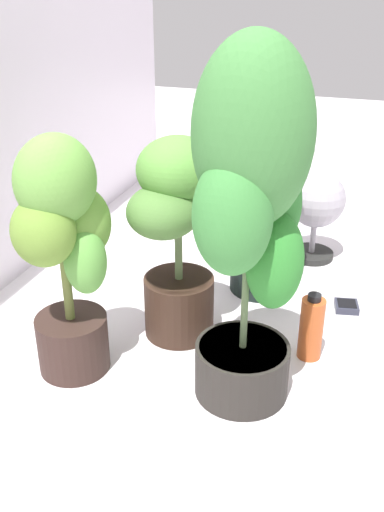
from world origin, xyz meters
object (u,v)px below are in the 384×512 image
at_px(hygrometer_box, 346,306).
at_px(nutrient_bottle, 311,328).
at_px(potted_plant_front_left, 251,206).
at_px(potted_plant_front_right, 266,189).
at_px(potted_plant_center, 178,227).
at_px(potted_plant_back_left, 65,246).
at_px(floor_fan, 316,203).

bearing_deg(hygrometer_box, nutrient_bottle, -116.58).
relative_size(potted_plant_front_left, nutrient_bottle, 4.42).
relative_size(potted_plant_front_right, hygrometer_box, 7.53).
relative_size(potted_plant_center, potted_plant_back_left, 0.92).
bearing_deg(nutrient_bottle, hygrometer_box, -15.11).
distance_m(potted_plant_center, nutrient_bottle, 0.51).
xyz_separation_m(potted_plant_front_left, potted_plant_back_left, (-0.05, 0.50, -0.16)).
distance_m(potted_plant_front_right, potted_plant_front_left, 0.63).
bearing_deg(potted_plant_center, potted_plant_back_left, 139.73).
distance_m(potted_plant_front_left, hygrometer_box, 0.82).
distance_m(potted_plant_front_left, floor_fan, 0.98).
relative_size(potted_plant_front_left, hygrometer_box, 10.37).
xyz_separation_m(potted_plant_front_right, floor_fan, (0.33, -0.14, -0.16)).
bearing_deg(floor_fan, hygrometer_box, 11.31).
bearing_deg(floor_fan, nutrient_bottle, -6.44).
height_order(potted_plant_center, floor_fan, potted_plant_center).
bearing_deg(hygrometer_box, potted_plant_front_right, 159.50).
xyz_separation_m(potted_plant_front_left, floor_fan, (0.93, -0.06, -0.33)).
bearing_deg(potted_plant_front_right, potted_plant_center, 152.83).
bearing_deg(nutrient_bottle, potted_plant_back_left, 112.71).
xyz_separation_m(potted_plant_front_right, potted_plant_front_left, (-0.60, -0.08, 0.17)).
bearing_deg(floor_fan, potted_plant_center, -39.57).
height_order(potted_plant_front_right, potted_plant_front_left, potted_plant_front_left).
bearing_deg(nutrient_bottle, potted_plant_center, 90.53).
height_order(potted_plant_center, potted_plant_back_left, potted_plant_back_left).
bearing_deg(potted_plant_center, potted_plant_front_right, -27.17).
distance_m(potted_plant_center, potted_plant_back_left, 0.36).
height_order(potted_plant_front_right, potted_plant_back_left, potted_plant_back_left).
height_order(potted_plant_front_left, potted_plant_center, potted_plant_front_left).
distance_m(potted_plant_center, hygrometer_box, 0.71).
bearing_deg(floor_fan, potted_plant_front_left, -17.78).
height_order(potted_plant_front_right, potted_plant_center, potted_plant_front_right).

